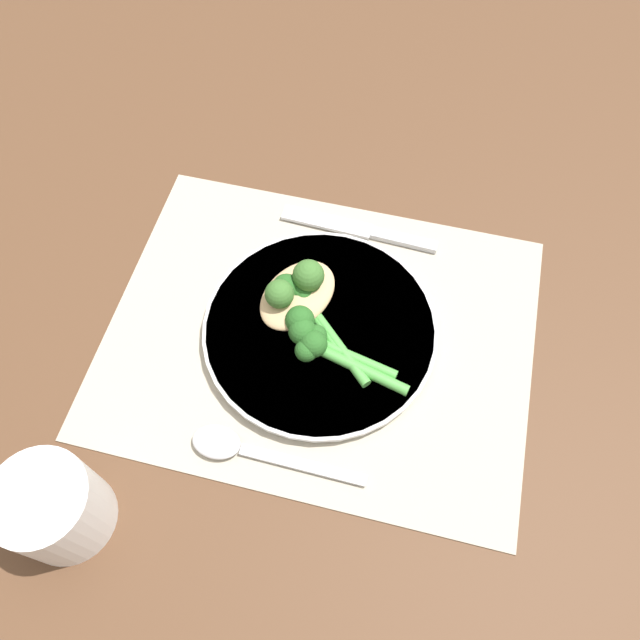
{
  "coord_description": "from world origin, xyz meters",
  "views": [
    {
      "loc": [
        0.07,
        -0.3,
        0.59
      ],
      "look_at": [
        0.0,
        0.0,
        0.03
      ],
      "focal_mm": 35.0,
      "sensor_mm": 36.0,
      "label": 1
    }
  ],
  "objects_px": {
    "water_glass": "(55,508)",
    "plate": "(320,329)",
    "broccoli_stalk_front": "(310,299)",
    "knife": "(361,230)",
    "chicken_fillet": "(298,295)",
    "spoon": "(237,447)",
    "broccoli_stalk_right": "(324,349)",
    "broccoli_stalk_left": "(296,291)",
    "broccoli_stalk_rear": "(310,331)"
  },
  "relations": [
    {
      "from": "spoon",
      "to": "broccoli_stalk_left",
      "type": "bearing_deg",
      "value": -4.28
    },
    {
      "from": "chicken_fillet",
      "to": "broccoli_stalk_front",
      "type": "height_order",
      "value": "broccoli_stalk_front"
    },
    {
      "from": "chicken_fillet",
      "to": "knife",
      "type": "bearing_deg",
      "value": 68.72
    },
    {
      "from": "plate",
      "to": "broccoli_stalk_left",
      "type": "height_order",
      "value": "broccoli_stalk_left"
    },
    {
      "from": "broccoli_stalk_rear",
      "to": "knife",
      "type": "xyz_separation_m",
      "value": [
        0.02,
        0.16,
        -0.03
      ]
    },
    {
      "from": "plate",
      "to": "spoon",
      "type": "bearing_deg",
      "value": -108.65
    },
    {
      "from": "broccoli_stalk_front",
      "to": "broccoli_stalk_left",
      "type": "bearing_deg",
      "value": 114.71
    },
    {
      "from": "broccoli_stalk_right",
      "to": "knife",
      "type": "xyz_separation_m",
      "value": [
        0.0,
        0.17,
        -0.02
      ]
    },
    {
      "from": "chicken_fillet",
      "to": "broccoli_stalk_rear",
      "type": "height_order",
      "value": "broccoli_stalk_rear"
    },
    {
      "from": "broccoli_stalk_right",
      "to": "water_glass",
      "type": "xyz_separation_m",
      "value": [
        -0.19,
        -0.21,
        0.01
      ]
    },
    {
      "from": "broccoli_stalk_rear",
      "to": "spoon",
      "type": "height_order",
      "value": "broccoli_stalk_rear"
    },
    {
      "from": "knife",
      "to": "broccoli_stalk_rear",
      "type": "bearing_deg",
      "value": 174.56
    },
    {
      "from": "water_glass",
      "to": "broccoli_stalk_right",
      "type": "bearing_deg",
      "value": 47.9
    },
    {
      "from": "broccoli_stalk_front",
      "to": "knife",
      "type": "distance_m",
      "value": 0.13
    },
    {
      "from": "chicken_fillet",
      "to": "spoon",
      "type": "height_order",
      "value": "chicken_fillet"
    },
    {
      "from": "plate",
      "to": "broccoli_stalk_right",
      "type": "relative_size",
      "value": 2.05
    },
    {
      "from": "broccoli_stalk_left",
      "to": "broccoli_stalk_right",
      "type": "relative_size",
      "value": 0.72
    },
    {
      "from": "broccoli_stalk_left",
      "to": "broccoli_stalk_rear",
      "type": "distance_m",
      "value": 0.05
    },
    {
      "from": "broccoli_stalk_left",
      "to": "water_glass",
      "type": "relative_size",
      "value": 1.02
    },
    {
      "from": "plate",
      "to": "spoon",
      "type": "height_order",
      "value": "plate"
    },
    {
      "from": "chicken_fillet",
      "to": "water_glass",
      "type": "height_order",
      "value": "water_glass"
    },
    {
      "from": "broccoli_stalk_front",
      "to": "broccoli_stalk_rear",
      "type": "distance_m",
      "value": 0.04
    },
    {
      "from": "knife",
      "to": "spoon",
      "type": "xyz_separation_m",
      "value": [
        -0.06,
        -0.29,
        0.0
      ]
    },
    {
      "from": "chicken_fillet",
      "to": "water_glass",
      "type": "distance_m",
      "value": 0.31
    },
    {
      "from": "plate",
      "to": "chicken_fillet",
      "type": "distance_m",
      "value": 0.04
    },
    {
      "from": "broccoli_stalk_left",
      "to": "water_glass",
      "type": "height_order",
      "value": "water_glass"
    },
    {
      "from": "chicken_fillet",
      "to": "water_glass",
      "type": "xyz_separation_m",
      "value": [
        -0.15,
        -0.27,
        0.01
      ]
    },
    {
      "from": "broccoli_stalk_front",
      "to": "broccoli_stalk_right",
      "type": "relative_size",
      "value": 0.95
    },
    {
      "from": "broccoli_stalk_rear",
      "to": "broccoli_stalk_right",
      "type": "xyz_separation_m",
      "value": [
        0.02,
        -0.02,
        -0.0
      ]
    },
    {
      "from": "plate",
      "to": "broccoli_stalk_right",
      "type": "xyz_separation_m",
      "value": [
        0.01,
        -0.03,
        0.02
      ]
    },
    {
      "from": "broccoli_stalk_front",
      "to": "water_glass",
      "type": "distance_m",
      "value": 0.31
    },
    {
      "from": "plate",
      "to": "water_glass",
      "type": "bearing_deg",
      "value": -126.57
    },
    {
      "from": "water_glass",
      "to": "plate",
      "type": "bearing_deg",
      "value": 53.43
    },
    {
      "from": "plate",
      "to": "chicken_fillet",
      "type": "xyz_separation_m",
      "value": [
        -0.03,
        0.03,
        0.02
      ]
    },
    {
      "from": "broccoli_stalk_right",
      "to": "knife",
      "type": "distance_m",
      "value": 0.17
    },
    {
      "from": "plate",
      "to": "broccoli_stalk_left",
      "type": "xyz_separation_m",
      "value": [
        -0.03,
        0.03,
        0.02
      ]
    },
    {
      "from": "broccoli_stalk_left",
      "to": "broccoli_stalk_right",
      "type": "distance_m",
      "value": 0.07
    },
    {
      "from": "plate",
      "to": "water_glass",
      "type": "xyz_separation_m",
      "value": [
        -0.18,
        -0.24,
        0.03
      ]
    },
    {
      "from": "broccoli_stalk_right",
      "to": "spoon",
      "type": "height_order",
      "value": "broccoli_stalk_right"
    },
    {
      "from": "plate",
      "to": "broccoli_stalk_rear",
      "type": "relative_size",
      "value": 1.99
    },
    {
      "from": "knife",
      "to": "spoon",
      "type": "relative_size",
      "value": 1.08
    },
    {
      "from": "water_glass",
      "to": "broccoli_stalk_left",
      "type": "bearing_deg",
      "value": 61.69
    },
    {
      "from": "broccoli_stalk_right",
      "to": "broccoli_stalk_left",
      "type": "bearing_deg",
      "value": 50.97
    },
    {
      "from": "broccoli_stalk_rear",
      "to": "water_glass",
      "type": "xyz_separation_m",
      "value": [
        -0.17,
        -0.23,
        0.01
      ]
    },
    {
      "from": "broccoli_stalk_rear",
      "to": "broccoli_stalk_right",
      "type": "bearing_deg",
      "value": -118.01
    },
    {
      "from": "broccoli_stalk_right",
      "to": "broccoli_stalk_rear",
      "type": "bearing_deg",
      "value": 63.94
    },
    {
      "from": "broccoli_stalk_right",
      "to": "spoon",
      "type": "xyz_separation_m",
      "value": [
        -0.06,
        -0.11,
        -0.02
      ]
    },
    {
      "from": "water_glass",
      "to": "chicken_fillet",
      "type": "bearing_deg",
      "value": 61.06
    },
    {
      "from": "spoon",
      "to": "water_glass",
      "type": "relative_size",
      "value": 2.02
    },
    {
      "from": "chicken_fillet",
      "to": "broccoli_stalk_rear",
      "type": "xyz_separation_m",
      "value": [
        0.02,
        -0.04,
        0.0
      ]
    }
  ]
}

